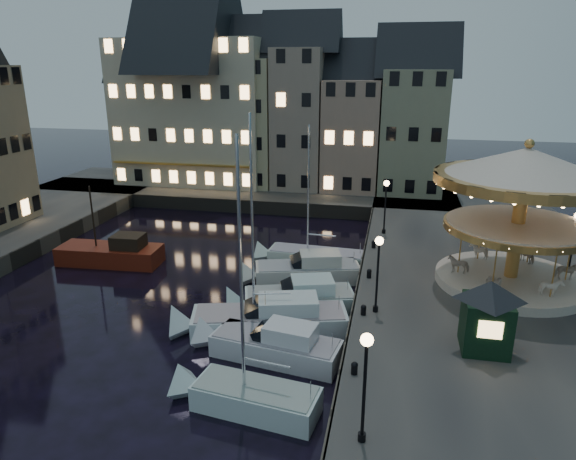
% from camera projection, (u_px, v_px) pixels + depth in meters
% --- Properties ---
extents(ground, '(160.00, 160.00, 0.00)m').
position_uv_depth(ground, '(240.00, 329.00, 28.00)').
color(ground, black).
rests_on(ground, ground).
extents(quay_east, '(16.00, 56.00, 1.30)m').
position_uv_depth(quay_east, '(494.00, 294.00, 30.64)').
color(quay_east, '#474442').
rests_on(quay_east, ground).
extents(quay_north, '(44.00, 12.00, 1.30)m').
position_uv_depth(quay_north, '(245.00, 192.00, 55.44)').
color(quay_north, '#474442').
rests_on(quay_north, ground).
extents(quaywall_e, '(0.15, 44.00, 1.30)m').
position_uv_depth(quaywall_e, '(359.00, 283.00, 32.21)').
color(quaywall_e, '#47423A').
rests_on(quaywall_e, ground).
extents(quaywall_n, '(48.00, 0.15, 1.30)m').
position_uv_depth(quaywall_n, '(247.00, 207.00, 49.46)').
color(quaywall_n, '#47423A').
rests_on(quaywall_n, ground).
extents(streetlamp_a, '(0.44, 0.44, 4.17)m').
position_uv_depth(streetlamp_a, '(365.00, 373.00, 16.97)').
color(streetlamp_a, black).
rests_on(streetlamp_a, quay_east).
extents(streetlamp_b, '(0.44, 0.44, 4.17)m').
position_uv_depth(streetlamp_b, '(378.00, 264.00, 26.28)').
color(streetlamp_b, black).
rests_on(streetlamp_b, quay_east).
extents(streetlamp_c, '(0.44, 0.44, 4.17)m').
position_uv_depth(streetlamp_c, '(386.00, 199.00, 38.85)').
color(streetlamp_c, black).
rests_on(streetlamp_c, quay_east).
extents(streetlamp_d, '(0.44, 0.44, 4.17)m').
position_uv_depth(streetlamp_d, '(575.00, 236.00, 30.58)').
color(streetlamp_d, black).
rests_on(streetlamp_d, quay_east).
extents(bollard_a, '(0.30, 0.30, 0.57)m').
position_uv_depth(bollard_a, '(354.00, 367.00, 21.56)').
color(bollard_a, black).
rests_on(bollard_a, quay_east).
extents(bollard_b, '(0.30, 0.30, 0.57)m').
position_uv_depth(bollard_b, '(363.00, 309.00, 26.68)').
color(bollard_b, black).
rests_on(bollard_b, quay_east).
extents(bollard_c, '(0.30, 0.30, 0.57)m').
position_uv_depth(bollard_c, '(369.00, 273.00, 31.33)').
color(bollard_c, black).
rests_on(bollard_c, quay_east).
extents(bollard_d, '(0.30, 0.30, 0.57)m').
position_uv_depth(bollard_d, '(374.00, 244.00, 36.45)').
color(bollard_d, black).
rests_on(bollard_d, quay_east).
extents(townhouse_na, '(5.50, 8.00, 12.80)m').
position_uv_depth(townhouse_na, '(149.00, 120.00, 57.37)').
color(townhouse_na, gray).
rests_on(townhouse_na, quay_north).
extents(townhouse_nb, '(6.16, 8.00, 13.80)m').
position_uv_depth(townhouse_nb, '(195.00, 117.00, 56.14)').
color(townhouse_nb, slate).
rests_on(townhouse_nb, quay_north).
extents(townhouse_nc, '(6.82, 8.00, 14.80)m').
position_uv_depth(townhouse_nc, '(248.00, 113.00, 54.80)').
color(townhouse_nc, tan).
rests_on(townhouse_nc, quay_north).
extents(townhouse_nd, '(5.50, 8.00, 15.80)m').
position_uv_depth(townhouse_nd, '(301.00, 109.00, 53.52)').
color(townhouse_nd, gray).
rests_on(townhouse_nd, quay_north).
extents(townhouse_ne, '(6.16, 8.00, 12.80)m').
position_uv_depth(townhouse_ne, '(353.00, 125.00, 52.91)').
color(townhouse_ne, '#9C7D6A').
rests_on(townhouse_ne, quay_north).
extents(townhouse_nf, '(6.82, 8.00, 13.80)m').
position_uv_depth(townhouse_nf, '(413.00, 122.00, 51.57)').
color(townhouse_nf, gray).
rests_on(townhouse_nf, quay_north).
extents(hotel_corner, '(17.60, 9.00, 16.80)m').
position_uv_depth(hotel_corner, '(195.00, 103.00, 55.67)').
color(hotel_corner, beige).
rests_on(hotel_corner, quay_north).
extents(motorboat_a, '(6.35, 2.78, 10.43)m').
position_uv_depth(motorboat_a, '(244.00, 397.00, 21.39)').
color(motorboat_a, silver).
rests_on(motorboat_a, ground).
extents(motorboat_b, '(7.43, 3.14, 2.15)m').
position_uv_depth(motorboat_b, '(268.00, 345.00, 25.12)').
color(motorboat_b, silver).
rests_on(motorboat_b, ground).
extents(motorboat_c, '(9.35, 4.65, 12.44)m').
position_uv_depth(motorboat_c, '(262.00, 319.00, 27.57)').
color(motorboat_c, silver).
rests_on(motorboat_c, ground).
extents(motorboat_d, '(7.42, 4.33, 2.15)m').
position_uv_depth(motorboat_d, '(292.00, 300.00, 29.94)').
color(motorboat_d, silver).
rests_on(motorboat_d, ground).
extents(motorboat_e, '(7.93, 4.25, 2.15)m').
position_uv_depth(motorboat_e, '(301.00, 272.00, 34.03)').
color(motorboat_e, silver).
rests_on(motorboat_e, ground).
extents(motorboat_f, '(7.92, 2.44, 10.49)m').
position_uv_depth(motorboat_f, '(309.00, 258.00, 36.81)').
color(motorboat_f, silver).
rests_on(motorboat_f, ground).
extents(red_fishing_boat, '(7.45, 2.96, 5.89)m').
position_uv_depth(red_fishing_boat, '(112.00, 254.00, 36.98)').
color(red_fishing_boat, maroon).
rests_on(red_fishing_boat, ground).
extents(carousel, '(9.83, 9.83, 8.60)m').
position_uv_depth(carousel, '(523.00, 191.00, 28.74)').
color(carousel, beige).
rests_on(carousel, quay_east).
extents(ticket_kiosk, '(3.28, 3.28, 3.84)m').
position_uv_depth(ticket_kiosk, '(489.00, 304.00, 22.84)').
color(ticket_kiosk, black).
rests_on(ticket_kiosk, quay_east).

